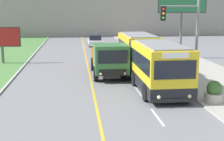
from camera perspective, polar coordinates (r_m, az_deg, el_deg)
name	(u,v)px	position (r m, az deg, el deg)	size (l,w,h in m)	color
city_bus	(147,59)	(21.92, 6.50, 2.09)	(2.63, 12.48, 2.97)	yellow
dump_truck	(110,60)	(22.75, -0.44, 1.86)	(2.45, 6.54, 2.52)	black
car_distant	(95,41)	(41.77, -3.14, 5.49)	(1.80, 4.30, 1.45)	silver
traffic_light_mast	(186,34)	(18.51, 13.34, 6.43)	(2.28, 0.32, 5.52)	slate
billboard_large	(182,1)	(31.96, 12.74, 12.29)	(4.90, 0.24, 7.37)	#59595B
billboard_small	(2,38)	(30.04, -19.55, 5.60)	(3.33, 0.24, 3.32)	#59595B
planter_round_near	(214,93)	(17.60, 18.15, -3.85)	(1.01, 1.01, 1.15)	#B7B2A8
planter_round_second	(184,74)	(21.85, 13.12, -0.59)	(1.09, 1.09, 1.20)	#B7B2A8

